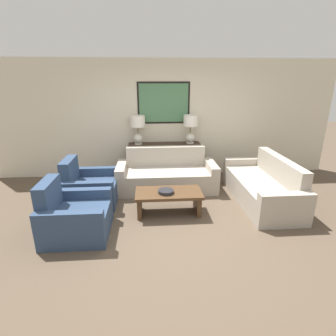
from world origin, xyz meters
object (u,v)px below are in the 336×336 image
object	(u,v)px
table_lamp_left	(138,126)
armchair_near_camera	(74,217)
table_lamp_right	(191,125)
couch_by_side	(263,187)
armchair_near_back_wall	(89,189)
console_table	(165,161)
coffee_table	(169,197)
decorative_bowl	(166,191)
couch_by_back_wall	(167,176)

from	to	relation	value
table_lamp_left	armchair_near_camera	world-z (taller)	table_lamp_left
table_lamp_right	couch_by_side	size ratio (longest dim) A/B	0.32
couch_by_side	armchair_near_camera	bearing A→B (deg)	-164.71
armchair_near_back_wall	console_table	bearing A→B (deg)	40.09
couch_by_side	coffee_table	size ratio (longest dim) A/B	1.81
decorative_bowl	table_lamp_left	bearing A→B (deg)	105.42
console_table	armchair_near_back_wall	bearing A→B (deg)	-139.91
console_table	couch_by_back_wall	xyz separation A→B (m)	(0.00, -0.69, -0.12)
couch_by_back_wall	armchair_near_camera	world-z (taller)	armchair_near_camera
table_lamp_right	decorative_bowl	world-z (taller)	table_lamp_right
table_lamp_left	armchair_near_camera	bearing A→B (deg)	-111.09
decorative_bowl	armchair_near_camera	size ratio (longest dim) A/B	0.29
table_lamp_left	couch_by_back_wall	world-z (taller)	table_lamp_left
couch_by_back_wall	couch_by_side	distance (m)	1.92
couch_by_back_wall	couch_by_side	xyz separation A→B (m)	(1.77, -0.73, 0.00)
table_lamp_right	table_lamp_left	bearing A→B (deg)	180.00
coffee_table	armchair_near_camera	bearing A→B (deg)	-159.84
couch_by_back_wall	armchair_near_back_wall	world-z (taller)	armchair_near_back_wall
table_lamp_right	couch_by_side	bearing A→B (deg)	-50.20
couch_by_side	coffee_table	distance (m)	1.85
couch_by_side	coffee_table	world-z (taller)	couch_by_side
table_lamp_right	armchair_near_camera	bearing A→B (deg)	-131.96
table_lamp_left	coffee_table	distance (m)	2.08
console_table	armchair_near_back_wall	xyz separation A→B (m)	(-1.48, -1.25, -0.13)
decorative_bowl	couch_by_side	bearing A→B (deg)	12.38
table_lamp_left	table_lamp_right	size ratio (longest dim) A/B	1.00
table_lamp_left	couch_by_back_wall	bearing A→B (deg)	-49.37
table_lamp_right	armchair_near_back_wall	distance (m)	2.60
couch_by_back_wall	coffee_table	xyz separation A→B (m)	(-0.04, -1.09, 0.01)
couch_by_side	coffee_table	xyz separation A→B (m)	(-1.81, -0.36, 0.01)
coffee_table	armchair_near_camera	xyz separation A→B (m)	(-1.44, -0.53, -0.02)
table_lamp_left	couch_by_side	size ratio (longest dim) A/B	0.32
table_lamp_right	couch_by_back_wall	distance (m)	1.31
armchair_near_back_wall	armchair_near_camera	distance (m)	1.06
table_lamp_left	couch_by_side	world-z (taller)	table_lamp_left
coffee_table	decorative_bowl	bearing A→B (deg)	-135.79
decorative_bowl	armchair_near_camera	xyz separation A→B (m)	(-1.39, -0.48, -0.15)
console_table	coffee_table	distance (m)	1.78
console_table	couch_by_side	size ratio (longest dim) A/B	0.81
couch_by_side	couch_by_back_wall	bearing A→B (deg)	157.71
couch_by_back_wall	armchair_near_camera	size ratio (longest dim) A/B	2.22
armchair_near_back_wall	table_lamp_left	bearing A→B (deg)	54.50
console_table	decorative_bowl	world-z (taller)	console_table
table_lamp_right	armchair_near_camera	xyz separation A→B (m)	(-2.07, -2.31, -0.95)
console_table	decorative_bowl	xyz separation A→B (m)	(-0.09, -1.83, 0.02)
console_table	table_lamp_left	xyz separation A→B (m)	(-0.59, 0.00, 0.82)
couch_by_side	armchair_near_camera	xyz separation A→B (m)	(-3.25, -0.89, -0.01)
coffee_table	couch_by_back_wall	bearing A→B (deg)	87.95
table_lamp_right	armchair_near_camera	world-z (taller)	table_lamp_right
console_table	table_lamp_left	bearing A→B (deg)	180.00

